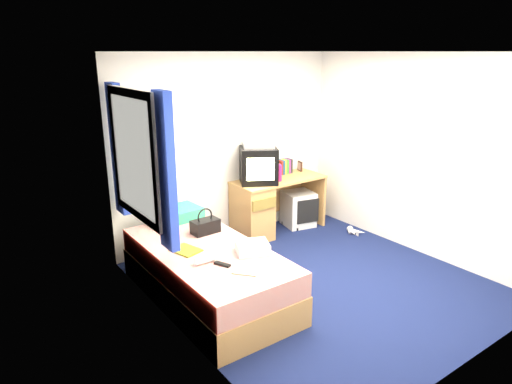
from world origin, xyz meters
TOP-DOWN VIEW (x-y plane):
  - ground at (0.00, 0.00)m, footprint 3.40×3.40m
  - room_shell at (0.00, 0.00)m, footprint 3.40×3.40m
  - bed at (-1.10, 0.40)m, footprint 1.01×2.00m
  - pillow at (-1.00, 1.32)m, footprint 0.62×0.42m
  - desk at (0.34, 1.44)m, footprint 1.30×0.55m
  - storage_cube at (0.97, 1.41)m, footprint 0.47×0.47m
  - crt_tv at (0.28, 1.44)m, footprint 0.62×0.61m
  - vcr at (0.28, 1.44)m, footprint 0.48×0.43m
  - book_row at (0.85, 1.60)m, footprint 0.20×0.13m
  - picture_frame at (1.12, 1.57)m, footprint 0.05×0.12m
  - pink_water_bottle at (0.54, 1.32)m, footprint 0.08×0.08m
  - aerosol_can at (0.45, 1.47)m, footprint 0.06×0.06m
  - handbag at (-0.91, 0.77)m, footprint 0.30×0.18m
  - towel at (-0.79, 0.07)m, footprint 0.38×0.35m
  - magazine at (-1.29, 0.48)m, footprint 0.28×0.33m
  - water_bottle at (-1.27, 0.14)m, footprint 0.20×0.07m
  - colour_swatch_fan at (-1.10, -0.25)m, footprint 0.19×0.21m
  - remote_control at (-1.17, 0.00)m, footprint 0.11×0.17m
  - window_assembly at (-1.55, 0.90)m, footprint 0.11×1.42m
  - white_heels at (1.36, 0.68)m, footprint 0.25×0.27m

SIDE VIEW (x-z plane):
  - ground at x=0.00m, z-range 0.00..0.00m
  - white_heels at x=1.36m, z-range -0.01..0.09m
  - storage_cube at x=0.97m, z-range 0.00..0.50m
  - bed at x=-1.10m, z-range 0.00..0.54m
  - desk at x=0.34m, z-range 0.03..0.78m
  - colour_swatch_fan at x=-1.10m, z-range 0.54..0.55m
  - magazine at x=-1.29m, z-range 0.54..0.55m
  - remote_control at x=-1.17m, z-range 0.54..0.56m
  - water_bottle at x=-1.27m, z-range 0.54..0.61m
  - towel at x=-0.79m, z-range 0.54..0.64m
  - pillow at x=-1.00m, z-range 0.54..0.67m
  - handbag at x=-0.91m, z-range 0.48..0.76m
  - picture_frame at x=1.12m, z-range 0.75..0.89m
  - aerosol_can at x=0.45m, z-range 0.75..0.92m
  - book_row at x=0.85m, z-range 0.75..0.95m
  - pink_water_bottle at x=0.54m, z-range 0.75..0.96m
  - crt_tv at x=0.28m, z-range 0.75..1.22m
  - vcr at x=0.28m, z-range 1.22..1.29m
  - window_assembly at x=-1.55m, z-range 0.72..2.12m
  - room_shell at x=0.00m, z-range -0.25..3.15m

